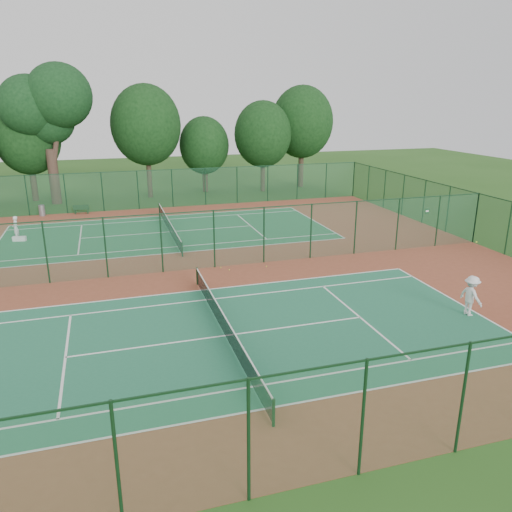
{
  "coord_description": "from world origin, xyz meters",
  "views": [
    {
      "loc": [
        -4.31,
        -27.74,
        9.68
      ],
      "look_at": [
        3.07,
        -3.43,
        1.6
      ],
      "focal_mm": 35.0,
      "sensor_mm": 36.0,
      "label": 1
    }
  ],
  "objects_px": {
    "player_far": "(16,228)",
    "trash_bin": "(42,210)",
    "player_near": "(471,296)",
    "kit_bag": "(19,239)",
    "big_tree": "(46,105)",
    "bench": "(81,209)"
  },
  "relations": [
    {
      "from": "player_far",
      "to": "big_tree",
      "type": "distance_m",
      "value": 15.48
    },
    {
      "from": "trash_bin",
      "to": "big_tree",
      "type": "height_order",
      "value": "big_tree"
    },
    {
      "from": "bench",
      "to": "big_tree",
      "type": "bearing_deg",
      "value": 118.27
    },
    {
      "from": "kit_bag",
      "to": "player_near",
      "type": "bearing_deg",
      "value": -30.24
    },
    {
      "from": "player_far",
      "to": "player_near",
      "type": "bearing_deg",
      "value": 52.11
    },
    {
      "from": "player_far",
      "to": "big_tree",
      "type": "xyz_separation_m",
      "value": [
        1.87,
        13.01,
        8.18
      ]
    },
    {
      "from": "trash_bin",
      "to": "kit_bag",
      "type": "distance_m",
      "value": 8.07
    },
    {
      "from": "player_far",
      "to": "bench",
      "type": "relative_size",
      "value": 1.26
    },
    {
      "from": "player_far",
      "to": "big_tree",
      "type": "bearing_deg",
      "value": 176.42
    },
    {
      "from": "big_tree",
      "to": "trash_bin",
      "type": "bearing_deg",
      "value": -99.52
    },
    {
      "from": "player_near",
      "to": "player_far",
      "type": "distance_m",
      "value": 29.92
    },
    {
      "from": "player_near",
      "to": "kit_bag",
      "type": "xyz_separation_m",
      "value": [
        -21.85,
        19.78,
        -0.8
      ]
    },
    {
      "from": "player_far",
      "to": "kit_bag",
      "type": "xyz_separation_m",
      "value": [
        0.21,
        -0.43,
        -0.69
      ]
    },
    {
      "from": "kit_bag",
      "to": "big_tree",
      "type": "height_order",
      "value": "big_tree"
    },
    {
      "from": "player_near",
      "to": "big_tree",
      "type": "distance_m",
      "value": 39.71
    },
    {
      "from": "player_near",
      "to": "kit_bag",
      "type": "relative_size",
      "value": 2.17
    },
    {
      "from": "player_far",
      "to": "kit_bag",
      "type": "bearing_deg",
      "value": 30.45
    },
    {
      "from": "player_near",
      "to": "trash_bin",
      "type": "bearing_deg",
      "value": 30.19
    },
    {
      "from": "player_far",
      "to": "trash_bin",
      "type": "relative_size",
      "value": 1.81
    },
    {
      "from": "bench",
      "to": "kit_bag",
      "type": "height_order",
      "value": "bench"
    },
    {
      "from": "player_far",
      "to": "trash_bin",
      "type": "bearing_deg",
      "value": 177.38
    },
    {
      "from": "kit_bag",
      "to": "trash_bin",
      "type": "bearing_deg",
      "value": 96.54
    }
  ]
}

